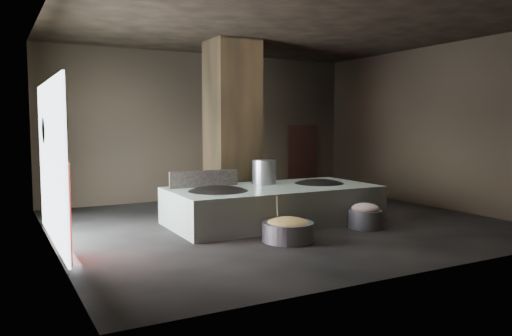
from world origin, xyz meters
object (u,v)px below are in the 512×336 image
wok_left (218,195)px  meat_basin (365,219)px  wok_right (319,187)px  stock_pot (264,173)px  cook (251,174)px  veg_basin (288,232)px  hearth_platform (273,205)px

wok_left → meat_basin: bearing=-27.2°
wok_right → stock_pot: (-1.30, 0.50, 0.38)m
wok_left → stock_pot: stock_pot is taller
stock_pot → wok_left: bearing=-158.2°
wok_left → cook: (2.10, 2.42, 0.15)m
veg_basin → meat_basin: size_ratio=1.39×
veg_basin → stock_pot: bearing=72.0°
stock_pot → cook: size_ratio=0.35×
stock_pot → cook: cook is taller
hearth_platform → veg_basin: bearing=-111.2°
veg_basin → meat_basin: bearing=6.0°
wok_left → veg_basin: 1.97m
wok_right → meat_basin: size_ratio=1.94×
hearth_platform → meat_basin: (1.47, -1.55, -0.22)m
wok_left → cook: 3.21m
hearth_platform → meat_basin: size_ratio=6.60×
hearth_platform → veg_basin: (-0.71, -1.78, -0.24)m
hearth_platform → stock_pot: stock_pot is taller
hearth_platform → wok_right: wok_right is taller
hearth_platform → cook: cook is taller
hearth_platform → stock_pot: (0.05, 0.55, 0.70)m
cook → wok_left: bearing=47.6°
hearth_platform → wok_right: size_ratio=3.41×
wok_right → stock_pot: size_ratio=2.25×
hearth_platform → cook: bearing=75.1°
hearth_platform → cook: 2.50m
meat_basin → wok_right: bearing=94.4°
meat_basin → veg_basin: bearing=-174.0°
cook → veg_basin: size_ratio=1.75×
wok_right → veg_basin: 2.81m
hearth_platform → wok_left: (-1.45, -0.05, 0.32)m
stock_pot → veg_basin: 2.63m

